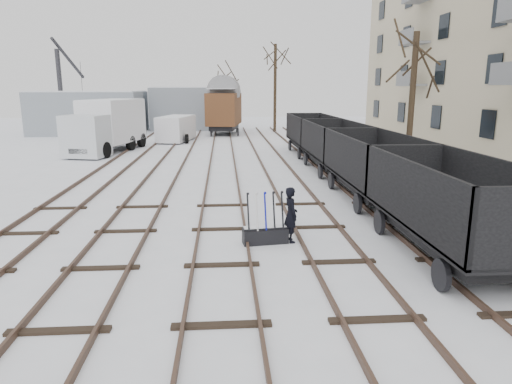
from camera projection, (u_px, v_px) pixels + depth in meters
ground at (222, 266)px, 11.52m from camera, size 120.00×120.00×0.00m
tracks at (222, 169)px, 24.79m from camera, size 13.90×52.00×0.16m
shed_left at (91, 112)px, 45.16m from camera, size 10.00×8.00×4.10m
shed_right at (185, 108)px, 49.63m from camera, size 7.00×6.00×4.50m
ground_frame at (265, 234)px, 13.15m from camera, size 1.34×0.59×1.49m
worker at (291, 215)px, 13.18m from camera, size 0.50×0.66×1.63m
freight_wagon_a at (450, 221)px, 11.97m from camera, size 2.55×6.37×2.60m
freight_wagon_b at (372, 175)px, 18.19m from camera, size 2.55×6.37×2.60m
freight_wagon_c at (334, 153)px, 24.41m from camera, size 2.55×6.37×2.60m
freight_wagon_d at (312, 140)px, 30.63m from camera, size 2.55×6.37×2.60m
box_van_wagon at (224, 108)px, 43.43m from camera, size 3.80×6.04×4.32m
lorry at (107, 125)px, 31.44m from camera, size 3.82×8.26×3.60m
panel_van at (176, 128)px, 37.96m from camera, size 3.04×5.11×2.11m
crane at (63, 109)px, 44.59m from camera, size 2.18×5.39×9.03m
tree_near at (411, 105)px, 22.89m from camera, size 0.30×0.30×7.07m
tree_far_left at (227, 104)px, 47.21m from camera, size 0.30×0.30×5.54m
tree_far_right at (275, 89)px, 45.66m from camera, size 0.30×0.30×8.60m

